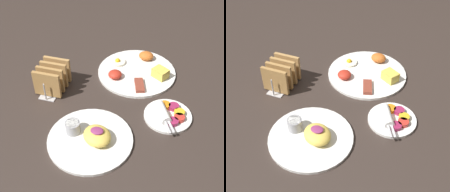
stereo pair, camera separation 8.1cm
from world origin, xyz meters
The scene contains 5 objects.
ground_plane centered at (0.00, 0.00, 0.00)m, with size 3.00×3.00×0.00m, color #332823.
plate_breakfast centered at (0.07, 0.20, 0.01)m, with size 0.30×0.30×0.05m.
plate_condiments centered at (0.22, -0.01, 0.01)m, with size 0.16×0.18×0.04m.
plate_foreground centered at (0.00, -0.18, 0.01)m, with size 0.27×0.27×0.06m.
toast_rack centered at (-0.21, 0.03, 0.05)m, with size 0.10×0.15×0.10m.
Camera 1 is at (0.24, -0.78, 0.75)m, focal length 50.00 mm.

